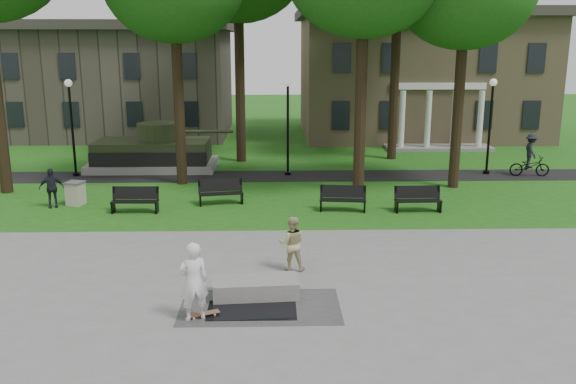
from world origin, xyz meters
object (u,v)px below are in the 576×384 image
object	(u,v)px
concrete_block	(256,287)
trash_bin	(75,193)
skateboarder	(193,282)
friend_watching	(292,243)
cyclist	(530,159)
park_bench_0	(135,199)

from	to	relation	value
concrete_block	trash_bin	world-z (taller)	trash_bin
skateboarder	friend_watching	size ratio (longest dim) A/B	1.20
cyclist	park_bench_0	bearing A→B (deg)	114.33
friend_watching	cyclist	size ratio (longest dim) A/B	0.76
concrete_block	cyclist	distance (m)	19.43
skateboarder	friend_watching	xyz separation A→B (m)	(2.41, 3.21, -0.16)
concrete_block	trash_bin	distance (m)	12.07
skateboarder	cyclist	world-z (taller)	cyclist
friend_watching	skateboarder	bearing A→B (deg)	54.53
skateboarder	park_bench_0	distance (m)	10.22
friend_watching	park_bench_0	xyz separation A→B (m)	(-5.90, 6.39, -0.30)
concrete_block	friend_watching	xyz separation A→B (m)	(1.00, 1.81, 0.58)
skateboarder	cyclist	distance (m)	21.41
concrete_block	park_bench_0	distance (m)	9.55
cyclist	trash_bin	xyz separation A→B (m)	(-20.70, -4.93, -0.38)
friend_watching	cyclist	world-z (taller)	cyclist
concrete_block	skateboarder	size ratio (longest dim) A/B	1.13
park_bench_0	trash_bin	distance (m)	2.93
concrete_block	park_bench_0	world-z (taller)	park_bench_0
friend_watching	trash_bin	distance (m)	11.45
skateboarder	park_bench_0	bearing A→B (deg)	-89.18
cyclist	trash_bin	distance (m)	21.28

